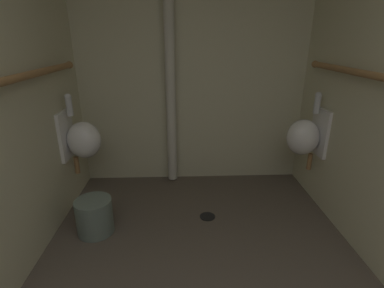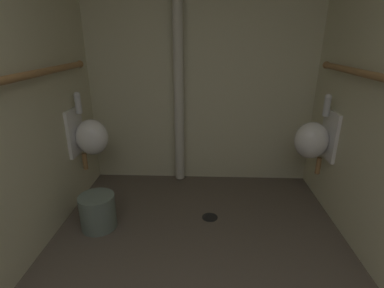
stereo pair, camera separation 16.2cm
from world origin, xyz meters
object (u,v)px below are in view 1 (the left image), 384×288
at_px(urinal_left_mid, 82,139).
at_px(standpipe_back_wall, 170,60).
at_px(urinal_right_mid, 305,136).
at_px(waste_bin, 95,216).
at_px(floor_drain, 207,216).

relative_size(urinal_left_mid, standpipe_back_wall, 0.29).
relative_size(urinal_right_mid, standpipe_back_wall, 0.29).
distance_m(standpipe_back_wall, waste_bin, 1.60).
height_order(standpipe_back_wall, waste_bin, standpipe_back_wall).
distance_m(urinal_left_mid, urinal_right_mid, 2.07).
height_order(urinal_left_mid, urinal_right_mid, same).
height_order(urinal_left_mid, floor_drain, urinal_left_mid).
height_order(urinal_right_mid, waste_bin, urinal_right_mid).
xyz_separation_m(urinal_right_mid, floor_drain, (-0.94, -0.30, -0.65)).
bearing_deg(floor_drain, urinal_left_mid, 164.95).
distance_m(urinal_left_mid, floor_drain, 1.35).
xyz_separation_m(urinal_left_mid, urinal_right_mid, (2.07, -0.01, 0.00)).
bearing_deg(urinal_right_mid, waste_bin, -165.97).
height_order(urinal_left_mid, waste_bin, urinal_left_mid).
bearing_deg(urinal_left_mid, standpipe_back_wall, 27.96).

